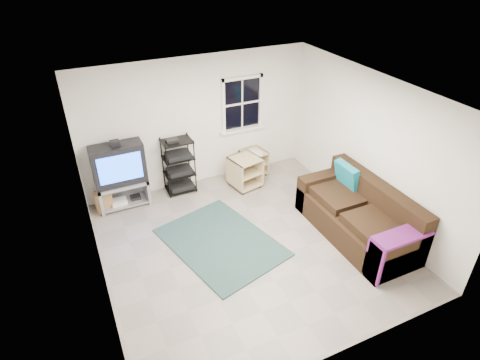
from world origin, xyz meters
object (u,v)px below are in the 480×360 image
tv_unit (120,171)px  side_table_left (244,170)px  av_rack (179,169)px  sofa (359,217)px  side_table_right (253,161)px

tv_unit → side_table_left: size_ratio=2.10×
av_rack → sofa: av_rack is taller
tv_unit → av_rack: bearing=1.3°
side_table_left → tv_unit: bearing=172.1°
tv_unit → sofa: 4.32m
tv_unit → sofa: size_ratio=0.60×
av_rack → side_table_left: 1.30m
side_table_right → side_table_left: bearing=-137.4°
side_table_right → sofa: 2.69m
tv_unit → side_table_left: tv_unit is taller
side_table_right → sofa: sofa is taller
av_rack → side_table_left: bearing=-15.9°
av_rack → side_table_right: size_ratio=2.07×
side_table_right → sofa: size_ratio=0.25×
tv_unit → side_table_left: 2.42m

